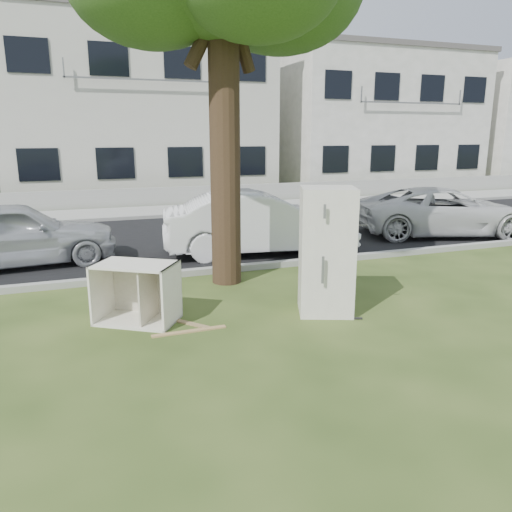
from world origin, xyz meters
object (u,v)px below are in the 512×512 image
object	(u,v)px
car_left	(14,234)
car_center	(259,223)
fridge	(327,251)
car_right	(445,211)
cabinet	(136,293)

from	to	relation	value
car_left	car_center	bearing A→B (deg)	-103.03
fridge	car_right	world-z (taller)	fridge
cabinet	fridge	bearing A→B (deg)	21.49
fridge	car_left	world-z (taller)	fridge
cabinet	car_right	bearing A→B (deg)	56.38
car_right	car_left	world-z (taller)	car_left
fridge	cabinet	distance (m)	2.89
fridge	car_left	xyz separation A→B (m)	(-4.77, 4.65, -0.28)
car_right	car_left	distance (m)	10.69
car_center	car_right	size ratio (longest dim) A/B	0.94
fridge	cabinet	size ratio (longest dim) A/B	1.70
fridge	car_right	distance (m)	7.34
fridge	car_left	bearing A→B (deg)	157.07
cabinet	car_center	distance (m)	4.71
car_center	car_left	bearing A→B (deg)	91.46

